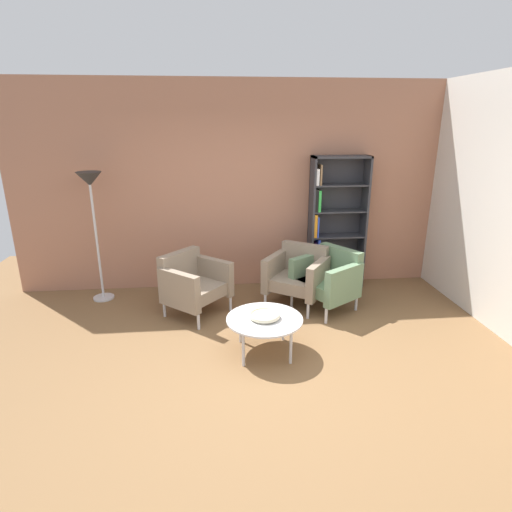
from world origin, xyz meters
The scene contains 9 objects.
ground_plane centered at (0.00, 0.00, 0.00)m, with size 8.32×8.32×0.00m, color brown.
brick_back_panel centered at (0.00, 2.46, 1.45)m, with size 6.40×0.12×2.90m, color #A87056.
bookshelf_tall centered at (1.28, 2.25, 0.93)m, with size 0.80×0.30×1.90m.
coffee_table_low centered at (0.08, 0.43, 0.37)m, with size 0.80×0.80×0.40m.
decorative_bowl centered at (0.08, 0.43, 0.43)m, with size 0.32×0.32×0.05m.
armchair_by_bookshelf centered at (-0.70, 1.48, 0.41)m, with size 0.94×0.95×0.78m.
armchair_spare_guest centered at (0.67, 1.63, 0.41)m, with size 0.94×0.93×0.78m.
armchair_near_window centered at (1.04, 1.47, 0.41)m, with size 0.93×0.94×0.78m.
floor_lamp_torchiere centered at (-1.98, 2.05, 1.45)m, with size 0.32×0.32×1.74m.
Camera 1 is at (-0.39, -3.46, 2.36)m, focal length 29.24 mm.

